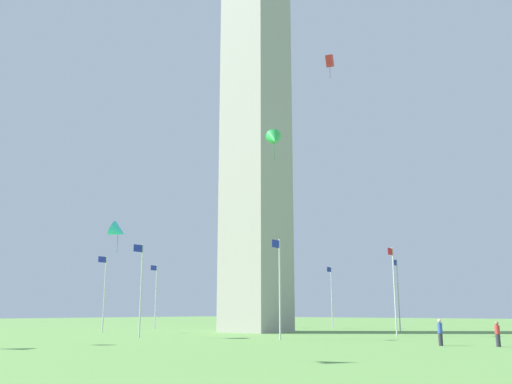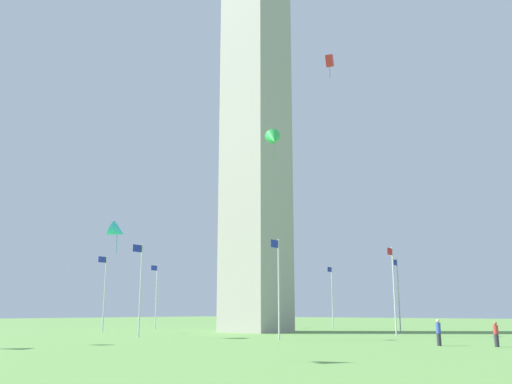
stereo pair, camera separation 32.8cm
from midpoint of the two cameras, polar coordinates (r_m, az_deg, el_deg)
The scene contains 15 objects.
ground_plane at distance 62.86m, azimuth -0.15°, elevation -14.16°, with size 260.00×260.00×0.00m, color #609347.
obelisk_monument at distance 67.88m, azimuth -0.14°, elevation 10.17°, with size 6.16×6.16×55.97m.
flagpole_n at distance 50.95m, azimuth -11.90°, elevation -9.35°, with size 1.12×0.14×8.18m.
flagpole_ne at distance 46.52m, azimuth 2.20°, elevation -9.36°, with size 1.12×0.14×8.18m.
flagpole_e at distance 54.18m, azimuth 13.79°, elevation -9.41°, with size 1.12×0.14×8.18m.
flagpole_se at distance 66.76m, azimuth 14.20°, elevation -9.83°, with size 1.12×0.14×8.18m.
flagpole_s at distance 76.41m, azimuth 7.62°, elevation -10.33°, with size 1.12×0.14×8.18m.
flagpole_sw at distance 79.18m, azimuth -1.59°, elevation -10.48°, with size 1.12×0.14×8.18m.
flagpole_w at distance 74.15m, azimuth -10.38°, elevation -10.19°, with size 1.12×0.14×8.18m.
flagpole_nw at distance 63.06m, azimuth -15.43°, elevation -9.65°, with size 1.12×0.14×8.18m.
person_blue_shirt at distance 40.25m, azimuth 18.11°, elevation -13.51°, with size 0.32×0.32×1.74m.
person_red_shirt at distance 40.37m, azimuth 23.29°, elevation -13.23°, with size 0.32×0.32×1.60m.
kite_cyan_delta at distance 50.98m, azimuth -14.13°, elevation -3.90°, with size 2.24×2.27×2.91m.
kite_green_delta at distance 52.80m, azimuth 1.70°, elevation 5.47°, with size 2.44×2.45×3.08m.
kite_red_box at distance 66.41m, azimuth 7.41°, elevation 13.17°, with size 1.39×1.08×2.90m.
Camera 1 is at (49.41, 38.80, 2.27)m, focal length 39.05 mm.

